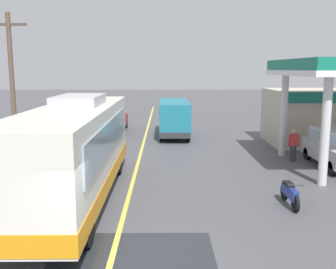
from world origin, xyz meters
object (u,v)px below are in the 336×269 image
object	(u,v)px
minibus_opposing_lane	(174,115)
car_trailing_behind_bus	(114,117)
motorcycle_parked_forecourt	(290,193)
coach_bus_main	(75,152)
pedestrian_near_pump	(293,143)
car_at_pump	(334,146)

from	to	relation	value
minibus_opposing_lane	car_trailing_behind_bus	size ratio (longest dim) A/B	1.46
minibus_opposing_lane	motorcycle_parked_forecourt	world-z (taller)	minibus_opposing_lane
coach_bus_main	minibus_opposing_lane	distance (m)	13.88
pedestrian_near_pump	car_trailing_behind_bus	bearing A→B (deg)	135.93
car_at_pump	pedestrian_near_pump	bearing A→B (deg)	146.21
car_at_pump	motorcycle_parked_forecourt	xyz separation A→B (m)	(-3.85, -5.38, -0.57)
coach_bus_main	car_at_pump	bearing A→B (deg)	21.92
car_at_pump	coach_bus_main	bearing A→B (deg)	-158.08
coach_bus_main	minibus_opposing_lane	xyz separation A→B (m)	(3.89, 13.32, -0.25)
minibus_opposing_lane	car_trailing_behind_bus	distance (m)	5.10
coach_bus_main	car_trailing_behind_bus	size ratio (longest dim) A/B	2.63
minibus_opposing_lane	car_trailing_behind_bus	world-z (taller)	minibus_opposing_lane
minibus_opposing_lane	motorcycle_parked_forecourt	size ratio (longest dim) A/B	3.41
coach_bus_main	motorcycle_parked_forecourt	xyz separation A→B (m)	(7.50, -0.81, -1.28)
car_trailing_behind_bus	motorcycle_parked_forecourt	bearing A→B (deg)	-63.80
coach_bus_main	car_at_pump	world-z (taller)	coach_bus_main
coach_bus_main	car_at_pump	distance (m)	12.26
pedestrian_near_pump	car_trailing_behind_bus	xyz separation A→B (m)	(-10.36, 10.03, 0.08)
motorcycle_parked_forecourt	car_at_pump	bearing A→B (deg)	54.39
car_at_pump	motorcycle_parked_forecourt	world-z (taller)	car_at_pump
minibus_opposing_lane	motorcycle_parked_forecourt	xyz separation A→B (m)	(3.61, -14.13, -1.03)
minibus_opposing_lane	car_at_pump	bearing A→B (deg)	-49.52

